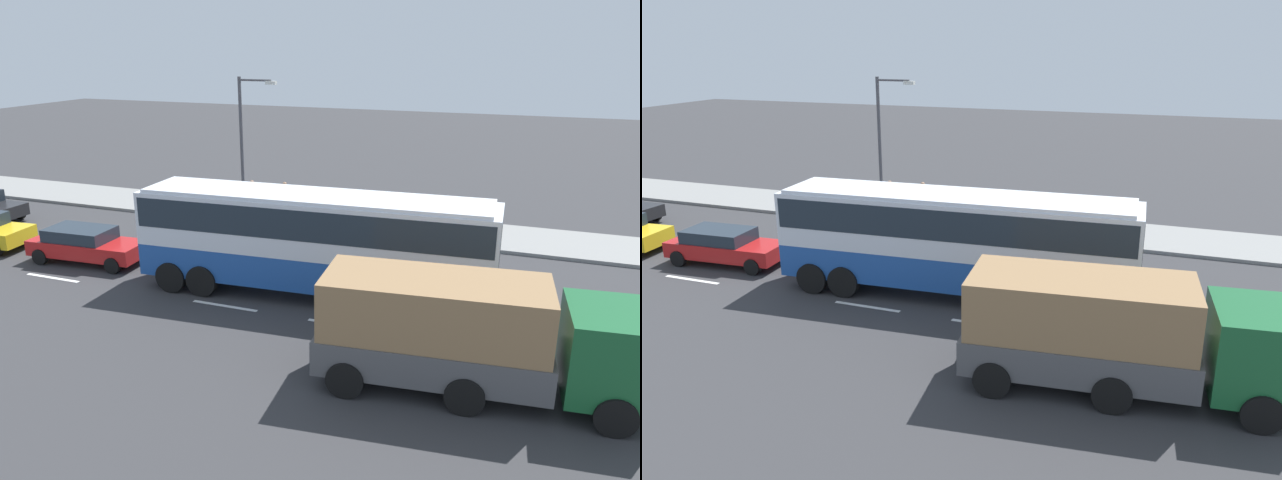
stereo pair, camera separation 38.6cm
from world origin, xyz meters
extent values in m
plane|color=#333335|center=(0.00, 0.00, 0.00)|extent=(120.00, 120.00, 0.00)
cube|color=gray|center=(0.00, 8.89, 0.07)|extent=(80.00, 4.00, 0.15)
cube|color=white|center=(-8.33, -1.93, 0.00)|extent=(2.40, 0.16, 0.01)
cube|color=white|center=(-1.03, -1.93, 0.00)|extent=(2.40, 0.16, 0.01)
cube|color=white|center=(3.19, -1.93, 0.00)|extent=(2.40, 0.16, 0.01)
cube|color=#1E4C9E|center=(1.43, -0.05, 1.11)|extent=(12.31, 3.09, 1.12)
cube|color=silver|center=(1.43, -0.05, 2.59)|extent=(12.31, 3.09, 1.84)
cube|color=#1E2833|center=(1.43, -0.05, 2.86)|extent=(12.07, 3.11, 1.01)
cube|color=#1E2833|center=(7.47, 0.29, 2.69)|extent=(0.24, 2.22, 1.47)
cube|color=silver|center=(1.43, -0.05, 3.57)|extent=(11.81, 2.92, 0.12)
cylinder|color=black|center=(5.86, 1.35, 0.55)|extent=(1.12, 0.36, 1.10)
cylinder|color=black|center=(5.99, -0.95, 0.55)|extent=(1.12, 0.36, 1.10)
cylinder|color=black|center=(-2.32, 0.89, 0.55)|extent=(1.12, 0.36, 1.10)
cylinder|color=black|center=(-2.19, -1.41, 0.55)|extent=(1.12, 0.36, 1.10)
cylinder|color=black|center=(-3.52, 0.82, 0.55)|extent=(1.12, 0.36, 1.10)
cylinder|color=black|center=(-3.39, -1.48, 0.55)|extent=(1.12, 0.36, 1.10)
cube|color=#19592D|center=(10.44, -4.02, 1.51)|extent=(2.23, 2.63, 2.05)
cube|color=#4C4C4F|center=(6.37, -4.42, 0.93)|extent=(6.00, 3.00, 0.90)
cube|color=olive|center=(6.37, -4.42, 2.14)|extent=(5.76, 2.88, 1.53)
cylinder|color=black|center=(10.43, -2.84, 0.48)|extent=(0.98, 0.37, 0.96)
cylinder|color=black|center=(10.66, -5.17, 0.48)|extent=(0.98, 0.37, 0.96)
cylinder|color=black|center=(7.15, -3.16, 0.48)|extent=(0.98, 0.37, 0.96)
cylinder|color=black|center=(7.38, -5.50, 0.48)|extent=(0.98, 0.37, 0.96)
cylinder|color=black|center=(4.27, -3.45, 0.48)|extent=(0.98, 0.37, 0.96)
cylinder|color=black|center=(4.50, -5.78, 0.48)|extent=(0.98, 0.37, 0.96)
cube|color=#B21919|center=(-8.23, -0.02, 0.62)|extent=(4.73, 1.99, 0.60)
cube|color=#1E2833|center=(-8.53, -0.04, 1.16)|extent=(2.64, 1.73, 0.49)
cylinder|color=black|center=(-6.61, 0.90, 0.32)|extent=(0.65, 0.24, 0.64)
cylinder|color=black|center=(-6.51, -0.75, 0.32)|extent=(0.65, 0.24, 0.64)
cylinder|color=black|center=(-9.94, 0.71, 0.32)|extent=(0.65, 0.24, 0.64)
cylinder|color=black|center=(-9.85, -0.94, 0.32)|extent=(0.65, 0.24, 0.64)
cylinder|color=black|center=(-12.43, 0.88, 0.32)|extent=(0.65, 0.25, 0.64)
cylinder|color=black|center=(-15.77, 3.86, 0.32)|extent=(0.64, 0.20, 0.64)
cylinder|color=black|center=(-5.41, 9.10, 0.53)|extent=(0.14, 0.14, 0.77)
cylinder|color=black|center=(-5.57, 9.07, 0.53)|extent=(0.14, 0.14, 0.77)
cylinder|color=#B2333F|center=(-5.49, 9.09, 1.20)|extent=(0.32, 0.32, 0.57)
sphere|color=#9E7051|center=(-5.49, 9.09, 1.59)|extent=(0.21, 0.21, 0.21)
cylinder|color=#38334C|center=(-3.80, 9.25, 0.53)|extent=(0.14, 0.14, 0.77)
cylinder|color=#38334C|center=(-3.74, 9.40, 0.53)|extent=(0.14, 0.14, 0.77)
cylinder|color=#2672B2|center=(-3.77, 9.32, 1.20)|extent=(0.32, 0.32, 0.57)
sphere|color=#9E7051|center=(-3.77, 9.32, 1.59)|extent=(0.21, 0.21, 0.21)
cylinder|color=#47474C|center=(-5.25, 7.69, 3.53)|extent=(0.16, 0.16, 6.75)
cylinder|color=#47474C|center=(-4.44, 7.69, 6.75)|extent=(1.62, 0.10, 0.10)
cube|color=silver|center=(-3.63, 7.69, 6.65)|extent=(0.50, 0.24, 0.16)
camera|label=1|loc=(8.70, -18.66, 8.46)|focal=34.77mm
camera|label=2|loc=(8.34, -18.79, 8.46)|focal=34.77mm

